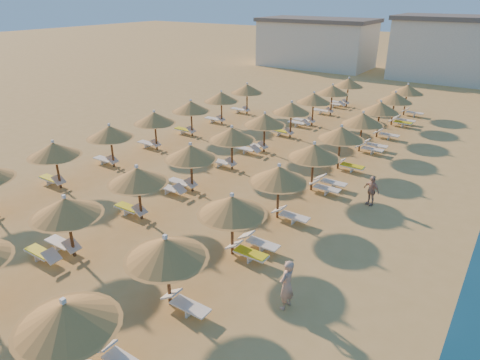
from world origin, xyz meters
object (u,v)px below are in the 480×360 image
Objects in this scene: beachgoer_a at (287,285)px; parasol_row_east at (298,163)px; parasol_row_west at (212,143)px; beachgoer_c at (371,190)px.

parasol_row_east is at bearing -150.86° from beachgoer_a.
parasol_row_west is at bearing -125.84° from beachgoer_a.
parasol_row_west is 28.11× the size of beachgoer_c.
beachgoer_a is (3.34, -7.19, -1.26)m from parasol_row_east.
parasol_row_west is 8.71m from beachgoer_c.
parasol_row_east is 5.20m from parasol_row_west.
beachgoer_c is 0.84× the size of beachgoer_a.
parasol_row_east and parasol_row_west have the same top height.
beachgoer_a is (0.16, -9.10, 0.15)m from beachgoer_c.
beachgoer_c is at bearing 31.09° from parasol_row_east.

